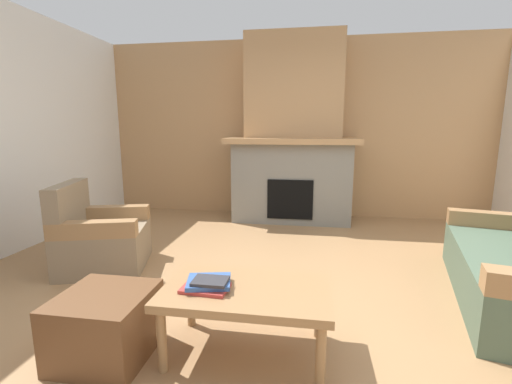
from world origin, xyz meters
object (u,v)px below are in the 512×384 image
(coffee_table, at_px, (246,296))
(ottoman, at_px, (106,325))
(armchair, at_px, (100,238))
(fireplace, at_px, (293,142))

(coffee_table, xyz_separation_m, ottoman, (-0.83, -0.16, -0.18))
(coffee_table, relative_size, ottoman, 1.92)
(armchair, relative_size, ottoman, 1.82)
(fireplace, height_order, ottoman, fireplace)
(ottoman, bearing_deg, fireplace, 75.15)
(armchair, xyz_separation_m, ottoman, (0.85, -1.26, -0.09))
(armchair, bearing_deg, coffee_table, -33.10)
(fireplace, xyz_separation_m, coffee_table, (-0.08, -3.28, -0.79))
(fireplace, distance_m, coffee_table, 3.37)
(fireplace, relative_size, ottoman, 5.19)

